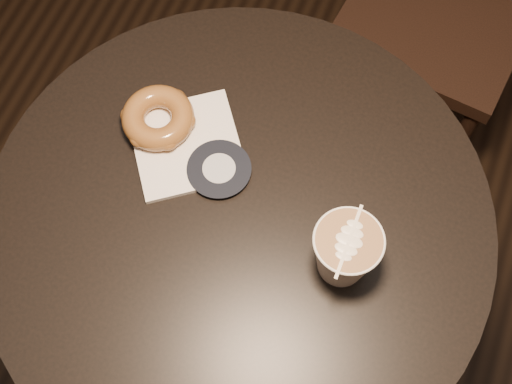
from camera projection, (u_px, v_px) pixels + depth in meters
cafe_table at (241, 263)px, 1.15m from camera, size 0.70×0.70×0.75m
pastry_bag at (187, 145)px, 1.00m from camera, size 0.20×0.20×0.01m
doughnut at (158, 118)px, 1.00m from camera, size 0.10×0.10×0.03m
latte_cup at (345, 253)px, 0.89m from camera, size 0.09×0.09×0.10m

